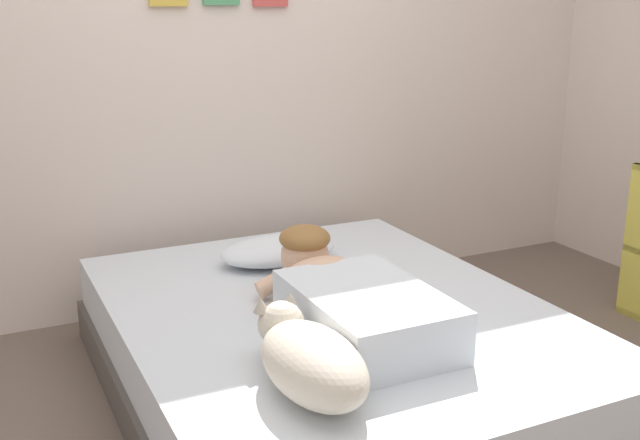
# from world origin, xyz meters

# --- Properties ---
(ground_plane) EXTENTS (12.75, 12.75, 0.00)m
(ground_plane) POSITION_xyz_m (0.00, 0.00, 0.00)
(ground_plane) COLOR #66564C
(back_wall) EXTENTS (4.38, 0.12, 2.50)m
(back_wall) POSITION_xyz_m (-0.00, 1.43, 1.25)
(back_wall) COLOR silver
(back_wall) RESTS_ON ground
(bed) EXTENTS (1.58, 2.03, 0.38)m
(bed) POSITION_xyz_m (-0.00, 0.20, 0.19)
(bed) COLOR #4C4742
(bed) RESTS_ON ground
(pillow) EXTENTS (0.52, 0.32, 0.11)m
(pillow) POSITION_xyz_m (0.02, 0.76, 0.43)
(pillow) COLOR silver
(pillow) RESTS_ON bed
(person_lying) EXTENTS (0.43, 0.92, 0.27)m
(person_lying) POSITION_xyz_m (-0.02, 0.03, 0.48)
(person_lying) COLOR silver
(person_lying) RESTS_ON bed
(dog) EXTENTS (0.26, 0.57, 0.21)m
(dog) POSITION_xyz_m (-0.35, -0.34, 0.48)
(dog) COLOR beige
(dog) RESTS_ON bed
(coffee_cup) EXTENTS (0.12, 0.09, 0.07)m
(coffee_cup) POSITION_xyz_m (0.08, 0.62, 0.42)
(coffee_cup) COLOR teal
(coffee_cup) RESTS_ON bed
(cell_phone) EXTENTS (0.07, 0.14, 0.01)m
(cell_phone) POSITION_xyz_m (0.13, 0.33, 0.38)
(cell_phone) COLOR black
(cell_phone) RESTS_ON bed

